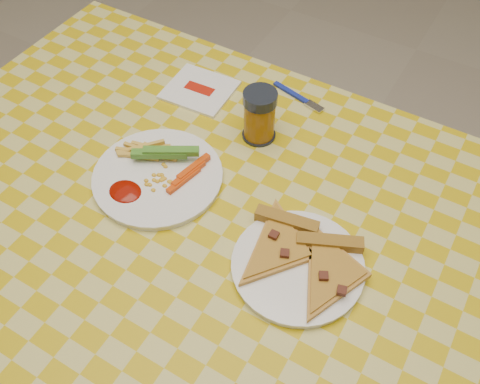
{
  "coord_description": "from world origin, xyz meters",
  "views": [
    {
      "loc": [
        0.35,
        -0.48,
        1.54
      ],
      "look_at": [
        0.04,
        0.05,
        0.78
      ],
      "focal_mm": 40.0,
      "sensor_mm": 36.0,
      "label": 1
    }
  ],
  "objects_px": {
    "plate_left": "(158,177)",
    "plate_right": "(298,267)",
    "drink_glass": "(259,116)",
    "table": "(209,233)"
  },
  "relations": [
    {
      "from": "table",
      "to": "drink_glass",
      "type": "relative_size",
      "value": 11.4
    },
    {
      "from": "plate_right",
      "to": "drink_glass",
      "type": "xyz_separation_m",
      "value": [
        -0.21,
        0.25,
        0.05
      ]
    },
    {
      "from": "drink_glass",
      "to": "plate_left",
      "type": "bearing_deg",
      "value": -118.25
    },
    {
      "from": "plate_left",
      "to": "plate_right",
      "type": "bearing_deg",
      "value": -7.66
    },
    {
      "from": "plate_left",
      "to": "table",
      "type": "bearing_deg",
      "value": -6.97
    },
    {
      "from": "plate_left",
      "to": "plate_right",
      "type": "height_order",
      "value": "same"
    },
    {
      "from": "table",
      "to": "plate_left",
      "type": "xyz_separation_m",
      "value": [
        -0.12,
        0.01,
        0.08
      ]
    },
    {
      "from": "plate_left",
      "to": "drink_glass",
      "type": "distance_m",
      "value": 0.23
    },
    {
      "from": "plate_left",
      "to": "drink_glass",
      "type": "xyz_separation_m",
      "value": [
        0.11,
        0.2,
        0.05
      ]
    },
    {
      "from": "table",
      "to": "drink_glass",
      "type": "xyz_separation_m",
      "value": [
        -0.01,
        0.22,
        0.13
      ]
    }
  ]
}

